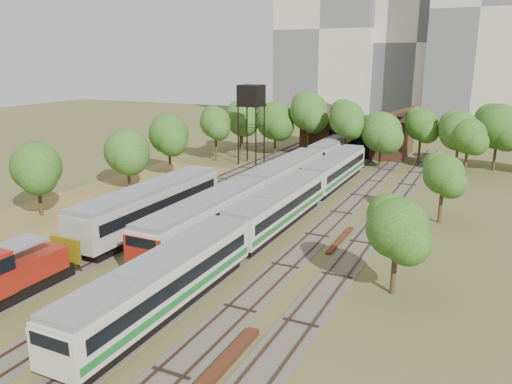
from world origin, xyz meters
The scene contains 18 objects.
ground centered at (0.00, 0.00, 0.00)m, with size 240.00×240.00×0.00m, color #475123.
dry_grass_patch centered at (-18.00, 8.00, 0.02)m, with size 14.00×60.00×0.04m, color brown.
tracks centered at (-0.67, 25.00, 0.04)m, with size 24.60×80.00×0.19m.
railcar_red_set centered at (-2.00, 21.15, 2.01)m, with size 3.07×34.57×3.80m.
railcar_green_set centered at (2.00, 18.38, 1.91)m, with size 2.92×52.08×3.61m.
railcar_rear centered at (-2.00, 48.41, 1.92)m, with size 2.94×16.08×3.63m.
shunter_locomotive centered at (-8.00, -2.00, 1.77)m, with size 2.81×8.10×3.68m.
old_grey_coach centered at (-8.00, 12.90, 2.23)m, with size 3.30×18.00×4.09m.
water_tower centered at (-12.75, 42.80, 9.52)m, with size 3.26×3.26×11.29m.
rail_pile_near centered at (8.00, -3.96, 0.17)m, with size 0.67×10.08×0.34m, color #522617.
rail_pile_far centered at (8.20, 17.31, 0.11)m, with size 0.43×6.80×0.22m, color #522617.
maintenance_shed centered at (-1.00, 57.98, 2.91)m, with size 16.45×11.55×7.58m.
tree_band_left centered at (-19.17, 21.02, 5.20)m, with size 6.47×62.89×8.33m.
tree_band_far centered at (3.45, 50.65, 5.88)m, with size 50.62×10.79×9.89m.
tree_band_right centered at (15.15, 30.96, 4.84)m, with size 6.11×43.36×7.44m.
tower_left centered at (-18.00, 95.00, 21.00)m, with size 22.00×16.00×42.00m, color beige.
tower_centre centered at (2.00, 100.00, 18.00)m, with size 20.00×18.00×36.00m, color beige.
tower_right centered at (14.00, 92.00, 24.00)m, with size 18.00×16.00×48.00m, color beige.
Camera 1 is at (18.98, -21.43, 15.04)m, focal length 35.00 mm.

